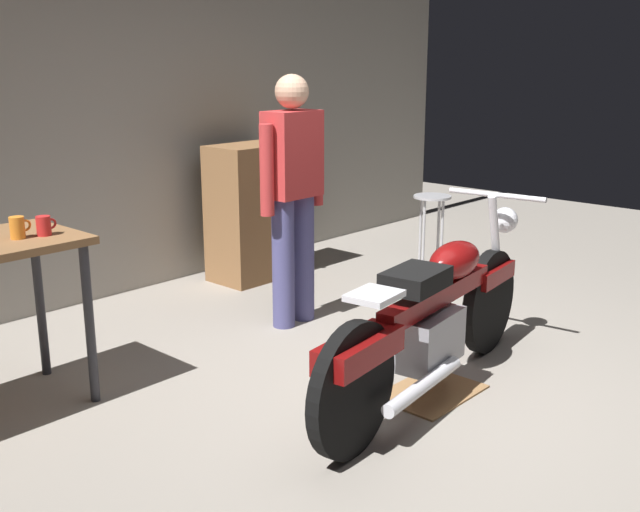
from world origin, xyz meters
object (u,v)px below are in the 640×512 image
object	(u,v)px
shop_stool	(432,212)
wooden_dresser	(258,211)
mug_red_diner	(44,226)
motorcycle	(434,315)
mug_orange_travel	(18,228)
person_standing	(293,190)

from	to	relation	value
shop_stool	wooden_dresser	bearing A→B (deg)	141.09
wooden_dresser	mug_red_diner	world-z (taller)	wooden_dresser
mug_red_diner	wooden_dresser	bearing A→B (deg)	21.82
motorcycle	shop_stool	distance (m)	2.53
motorcycle	shop_stool	bearing A→B (deg)	27.16
mug_orange_travel	person_standing	bearing A→B (deg)	-3.47
wooden_dresser	mug_orange_travel	xyz separation A→B (m)	(-2.46, -0.90, 0.41)
person_standing	wooden_dresser	bearing A→B (deg)	-123.27
motorcycle	wooden_dresser	xyz separation A→B (m)	(0.94, 2.36, 0.10)
motorcycle	mug_orange_travel	size ratio (longest dim) A/B	19.64
person_standing	mug_red_diner	distance (m)	1.71
person_standing	mug_red_diner	bearing A→B (deg)	-4.32
person_standing	motorcycle	bearing A→B (deg)	75.27
motorcycle	mug_red_diner	bearing A→B (deg)	126.97
shop_stool	motorcycle	bearing A→B (deg)	-145.45
motorcycle	mug_red_diner	distance (m)	2.06
person_standing	mug_orange_travel	world-z (taller)	person_standing
person_standing	mug_orange_travel	xyz separation A→B (m)	(-1.83, 0.11, 0.03)
motorcycle	person_standing	size ratio (longest dim) A/B	1.31
shop_stool	mug_red_diner	world-z (taller)	mug_red_diner
motorcycle	mug_orange_travel	world-z (taller)	mug_orange_travel
person_standing	shop_stool	world-z (taller)	person_standing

